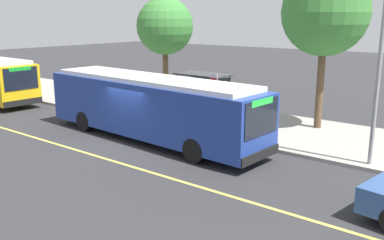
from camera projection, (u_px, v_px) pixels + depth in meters
name	position (u px, v px, depth m)	size (l,w,h in m)	color
ground_plane	(131.00, 143.00, 19.47)	(120.00, 120.00, 0.00)	#2B2B2D
sidewalk_curb	(208.00, 118.00, 24.05)	(44.00, 6.40, 0.15)	gray
lane_stripe_center	(92.00, 155.00, 17.79)	(36.00, 0.14, 0.01)	#E0D64C
transit_bus_main	(150.00, 106.00, 19.68)	(12.22, 3.27, 2.95)	navy
bus_shelter	(202.00, 86.00, 23.37)	(2.90, 1.60, 2.48)	#333338
waiting_bench	(204.00, 109.00, 23.62)	(1.60, 0.48, 0.95)	brown
route_sign_post	(214.00, 94.00, 20.82)	(0.44, 0.08, 2.80)	#333338
pedestrian_commuter	(206.00, 106.00, 21.99)	(0.24, 0.40, 1.69)	#282D47
street_tree_near_shelter	(165.00, 27.00, 27.00)	(3.60, 3.60, 6.68)	brown
street_tree_upstreet	(325.00, 13.00, 20.33)	(4.17, 4.17, 7.74)	brown
utility_pole	(378.00, 80.00, 15.51)	(0.16, 0.16, 6.40)	gray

